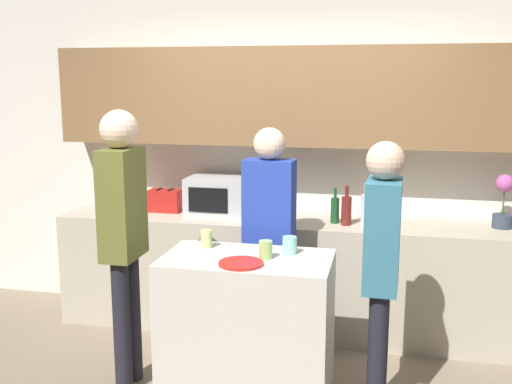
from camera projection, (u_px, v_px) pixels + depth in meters
back_wall at (294, 133)px, 4.77m from camera, size 6.40×0.40×2.70m
back_counter at (287, 274)px, 4.71m from camera, size 3.60×0.62×0.89m
kitchen_island at (247, 329)px, 3.66m from camera, size 1.01×0.59×0.91m
microwave at (221, 196)px, 4.78m from camera, size 0.52×0.39×0.30m
toaster at (165, 200)px, 4.89m from camera, size 0.26×0.16×0.18m
potted_plant at (504, 201)px, 4.32m from camera, size 0.14×0.14×0.39m
bottle_0 at (335, 210)px, 4.49m from camera, size 0.06×0.06×0.27m
bottle_1 at (346, 210)px, 4.43m from camera, size 0.08×0.08×0.30m
bottle_2 at (365, 208)px, 4.45m from camera, size 0.06×0.06×0.31m
plate_on_island at (241, 263)px, 3.43m from camera, size 0.26×0.26×0.01m
cup_0 at (290, 245)px, 3.63m from camera, size 0.09×0.09×0.11m
cup_1 at (266, 250)px, 3.53m from camera, size 0.08×0.08×0.11m
cup_2 at (206, 239)px, 3.76m from camera, size 0.07×0.07×0.11m
person_left at (123, 225)px, 3.70m from camera, size 0.23×0.34×1.78m
person_center at (269, 225)px, 4.08m from camera, size 0.35×0.22×1.64m
person_right at (382, 258)px, 3.37m from camera, size 0.21×0.35×1.63m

